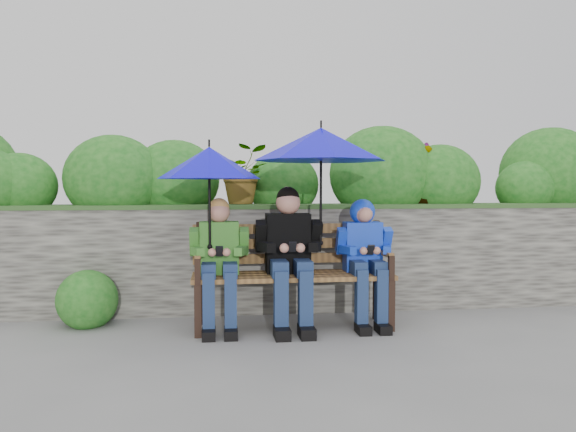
{
  "coord_description": "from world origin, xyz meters",
  "views": [
    {
      "loc": [
        -0.59,
        -4.62,
        1.2
      ],
      "look_at": [
        0.0,
        0.1,
        0.95
      ],
      "focal_mm": 35.0,
      "sensor_mm": 36.0,
      "label": 1
    }
  ],
  "objects": [
    {
      "name": "boy_left",
      "position": [
        -0.58,
        0.05,
        0.62
      ],
      "size": [
        0.49,
        0.57,
        1.1
      ],
      "color": "#35812B",
      "rests_on": "ground"
    },
    {
      "name": "garden_backdrop",
      "position": [
        -0.04,
        1.57,
        0.68
      ],
      "size": [
        8.0,
        2.86,
        1.9
      ],
      "color": "#3D3B37",
      "rests_on": "ground"
    },
    {
      "name": "umbrella_left",
      "position": [
        -0.66,
        0.05,
        1.39
      ],
      "size": [
        0.85,
        0.85,
        0.91
      ],
      "color": "#0300D0",
      "rests_on": "ground"
    },
    {
      "name": "park_bench",
      "position": [
        0.04,
        0.13,
        0.51
      ],
      "size": [
        1.69,
        0.5,
        0.89
      ],
      "color": "black",
      "rests_on": "ground"
    },
    {
      "name": "boy_middle",
      "position": [
        0.0,
        0.04,
        0.66
      ],
      "size": [
        0.56,
        0.65,
        1.2
      ],
      "color": "black",
      "rests_on": "ground"
    },
    {
      "name": "ground",
      "position": [
        0.0,
        0.0,
        0.0
      ],
      "size": [
        60.0,
        60.0,
        0.0
      ],
      "primitive_type": "plane",
      "color": "slate",
      "rests_on": "ground"
    },
    {
      "name": "boy_right",
      "position": [
        0.66,
        0.06,
        0.65
      ],
      "size": [
        0.48,
        0.58,
        1.09
      ],
      "color": "#0015B3",
      "rests_on": "ground"
    },
    {
      "name": "umbrella_right",
      "position": [
        0.27,
        0.04,
        1.56
      ],
      "size": [
        1.13,
        1.13,
        1.06
      ],
      "color": "#0300D0",
      "rests_on": "ground"
    }
  ]
}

